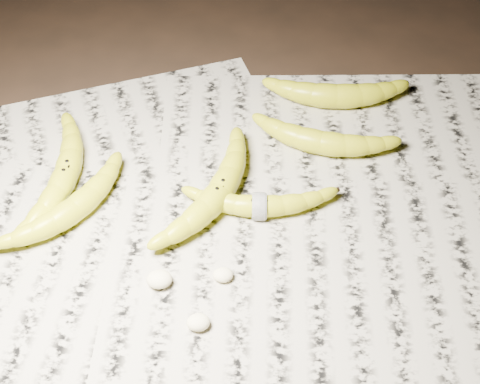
{
  "coord_description": "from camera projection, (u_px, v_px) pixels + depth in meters",
  "views": [
    {
      "loc": [
        -0.03,
        -0.58,
        0.74
      ],
      "look_at": [
        0.01,
        0.03,
        0.05
      ],
      "focal_mm": 50.0,
      "sensor_mm": 36.0,
      "label": 1
    }
  ],
  "objects": [
    {
      "name": "banana_center",
      "position": [
        219.0,
        191.0,
        0.95
      ],
      "size": [
        0.17,
        0.22,
        0.04
      ],
      "primitive_type": null,
      "rotation": [
        0.0,
        0.0,
        1.04
      ],
      "color": "yellow",
      "rests_on": "newspaper_patch"
    },
    {
      "name": "measuring_tape",
      "position": [
        259.0,
        205.0,
        0.94
      ],
      "size": [
        0.01,
        0.04,
        0.04
      ],
      "primitive_type": "torus",
      "rotation": [
        0.0,
        1.57,
        -0.08
      ],
      "color": "white",
      "rests_on": "newspaper_patch"
    },
    {
      "name": "banana_upper_b",
      "position": [
        336.0,
        94.0,
        1.09
      ],
      "size": [
        0.21,
        0.08,
        0.04
      ],
      "primitive_type": null,
      "rotation": [
        0.0,
        0.0,
        -0.09
      ],
      "color": "yellow",
      "rests_on": "newspaper_patch"
    },
    {
      "name": "banana_left_a",
      "position": [
        65.0,
        172.0,
        0.97
      ],
      "size": [
        0.1,
        0.22,
        0.04
      ],
      "primitive_type": null,
      "rotation": [
        0.0,
        0.0,
        1.4
      ],
      "color": "yellow",
      "rests_on": "newspaper_patch"
    },
    {
      "name": "ground",
      "position": [
        232.0,
        230.0,
        0.94
      ],
      "size": [
        3.0,
        3.0,
        0.0
      ],
      "primitive_type": "plane",
      "color": "black",
      "rests_on": "ground"
    },
    {
      "name": "banana_left_b",
      "position": [
        74.0,
        207.0,
        0.93
      ],
      "size": [
        0.18,
        0.18,
        0.04
      ],
      "primitive_type": null,
      "rotation": [
        0.0,
        0.0,
        0.8
      ],
      "color": "yellow",
      "rests_on": "newspaper_patch"
    },
    {
      "name": "flesh_chunk_b",
      "position": [
        198.0,
        321.0,
        0.82
      ],
      "size": [
        0.03,
        0.02,
        0.02
      ],
      "primitive_type": "ellipsoid",
      "color": "#FAEBC1",
      "rests_on": "newspaper_patch"
    },
    {
      "name": "newspaper_patch",
      "position": [
        205.0,
        222.0,
        0.94
      ],
      "size": [
        0.9,
        0.7,
        0.01
      ],
      "primitive_type": "cube",
      "color": "#ACA694",
      "rests_on": "ground"
    },
    {
      "name": "banana_upper_a",
      "position": [
        322.0,
        141.0,
        1.02
      ],
      "size": [
        0.21,
        0.12,
        0.04
      ],
      "primitive_type": null,
      "rotation": [
        0.0,
        0.0,
        -0.32
      ],
      "color": "yellow",
      "rests_on": "newspaper_patch"
    },
    {
      "name": "flesh_chunk_c",
      "position": [
        223.0,
        273.0,
        0.87
      ],
      "size": [
        0.03,
        0.02,
        0.02
      ],
      "primitive_type": "ellipsoid",
      "color": "#FAEBC1",
      "rests_on": "newspaper_patch"
    },
    {
      "name": "banana_taped",
      "position": [
        259.0,
        205.0,
        0.94
      ],
      "size": [
        0.2,
        0.07,
        0.03
      ],
      "primitive_type": null,
      "rotation": [
        0.0,
        0.0,
        -0.08
      ],
      "color": "yellow",
      "rests_on": "newspaper_patch"
    },
    {
      "name": "flesh_chunk_a",
      "position": [
        159.0,
        277.0,
        0.86
      ],
      "size": [
        0.03,
        0.03,
        0.02
      ],
      "primitive_type": "ellipsoid",
      "color": "#FAEBC1",
      "rests_on": "newspaper_patch"
    }
  ]
}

